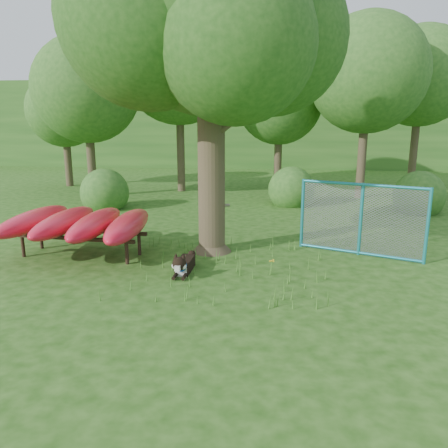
# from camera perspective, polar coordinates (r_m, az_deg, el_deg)

# --- Properties ---
(ground) EXTENTS (80.00, 80.00, 0.00)m
(ground) POSITION_cam_1_polar(r_m,az_deg,el_deg) (8.82, -2.16, -8.10)
(ground) COLOR #1C460E
(ground) RESTS_ON ground
(oak_tree) EXTENTS (6.45, 5.61, 8.26)m
(oak_tree) POSITION_cam_1_polar(r_m,az_deg,el_deg) (10.91, -2.06, 25.41)
(oak_tree) COLOR #3D3221
(oak_tree) RESTS_ON ground
(wooden_post) EXTENTS (0.37, 0.22, 1.39)m
(wooden_post) POSITION_cam_1_polar(r_m,az_deg,el_deg) (10.94, -0.21, 0.17)
(wooden_post) COLOR #675F4D
(wooden_post) RESTS_ON ground
(kayak_rack) EXTENTS (3.37, 3.39, 1.08)m
(kayak_rack) POSITION_cam_1_polar(r_m,az_deg,el_deg) (11.06, -18.32, 0.13)
(kayak_rack) COLOR black
(kayak_rack) RESTS_ON ground
(husky_dog) EXTENTS (0.33, 1.27, 0.56)m
(husky_dog) POSITION_cam_1_polar(r_m,az_deg,el_deg) (9.49, -5.33, -5.32)
(husky_dog) COLOR black
(husky_dog) RESTS_ON ground
(fence_section) EXTENTS (2.83, 1.27, 2.97)m
(fence_section) POSITION_cam_1_polar(r_m,az_deg,el_deg) (11.09, 17.43, 0.58)
(fence_section) COLOR teal
(fence_section) RESTS_ON ground
(wildflower_clump) EXTENTS (0.12, 0.11, 0.25)m
(wildflower_clump) POSITION_cam_1_polar(r_m,az_deg,el_deg) (9.68, 6.30, -4.92)
(wildflower_clump) COLOR #467D28
(wildflower_clump) RESTS_ON ground
(bg_tree_a) EXTENTS (4.40, 4.40, 6.70)m
(bg_tree_a) POSITION_cam_1_polar(r_m,az_deg,el_deg) (19.74, -17.53, 16.39)
(bg_tree_a) COLOR #3D3221
(bg_tree_a) RESTS_ON ground
(bg_tree_b) EXTENTS (5.20, 5.20, 8.22)m
(bg_tree_b) POSITION_cam_1_polar(r_m,az_deg,el_deg) (20.70, -5.92, 19.87)
(bg_tree_b) COLOR #3D3221
(bg_tree_b) RESTS_ON ground
(bg_tree_c) EXTENTS (4.00, 4.00, 6.12)m
(bg_tree_c) POSITION_cam_1_polar(r_m,az_deg,el_deg) (21.15, 7.26, 15.61)
(bg_tree_c) COLOR #3D3221
(bg_tree_c) RESTS_ON ground
(bg_tree_d) EXTENTS (4.80, 4.80, 7.50)m
(bg_tree_d) POSITION_cam_1_polar(r_m,az_deg,el_deg) (19.58, 18.27, 18.13)
(bg_tree_d) COLOR #3D3221
(bg_tree_d) RESTS_ON ground
(bg_tree_e) EXTENTS (4.60, 4.60, 7.55)m
(bg_tree_e) POSITION_cam_1_polar(r_m,az_deg,el_deg) (23.23, 24.33, 17.15)
(bg_tree_e) COLOR #3D3221
(bg_tree_e) RESTS_ON ground
(bg_tree_f) EXTENTS (3.60, 3.60, 5.55)m
(bg_tree_f) POSITION_cam_1_polar(r_m,az_deg,el_deg) (23.47, -20.18, 13.76)
(bg_tree_f) COLOR #3D3221
(bg_tree_f) RESTS_ON ground
(shrub_left) EXTENTS (1.80, 1.80, 1.80)m
(shrub_left) POSITION_cam_1_polar(r_m,az_deg,el_deg) (17.12, -15.19, 2.00)
(shrub_left) COLOR #2A5C1E
(shrub_left) RESTS_ON ground
(shrub_right) EXTENTS (1.80, 1.80, 1.80)m
(shrub_right) POSITION_cam_1_polar(r_m,az_deg,el_deg) (17.27, 23.92, 1.40)
(shrub_right) COLOR #2A5C1E
(shrub_right) RESTS_ON ground
(shrub_mid) EXTENTS (1.80, 1.80, 1.80)m
(shrub_mid) POSITION_cam_1_polar(r_m,az_deg,el_deg) (17.44, 8.70, 2.51)
(shrub_mid) COLOR #2A5C1E
(shrub_mid) RESTS_ON ground
(wooded_hillside) EXTENTS (80.00, 12.00, 6.00)m
(wooded_hillside) POSITION_cam_1_polar(r_m,az_deg,el_deg) (36.15, 4.42, 12.91)
(wooded_hillside) COLOR #2A5C1E
(wooded_hillside) RESTS_ON ground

